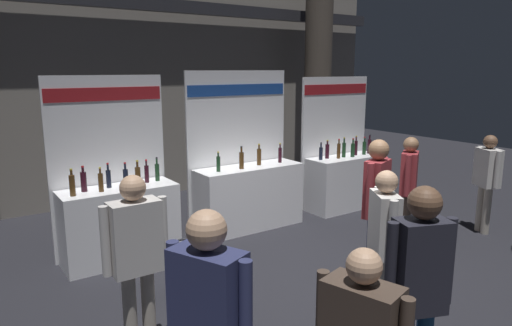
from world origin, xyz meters
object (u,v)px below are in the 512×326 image
visitor_0 (136,250)px  visitor_4 (408,182)px  exhibitor_booth_2 (344,176)px  exhibitor_booth_1 (248,190)px  trash_bin (188,270)px  visitor_3 (383,237)px  visitor_5 (487,175)px  exhibitor_booth_0 (119,215)px  visitor_1 (419,283)px  visitor_8 (376,200)px  visitor_6 (209,323)px

visitor_0 → visitor_4: bearing=-175.1°
exhibitor_booth_2 → exhibitor_booth_1: bearing=177.3°
exhibitor_booth_2 → visitor_0: (-4.91, -2.32, 0.42)m
trash_bin → visitor_3: (1.29, -1.73, 0.66)m
trash_bin → visitor_5: size_ratio=0.40×
exhibitor_booth_0 → visitor_1: bearing=-78.8°
exhibitor_booth_1 → visitor_3: (-0.62, -3.36, 0.34)m
exhibitor_booth_1 → trash_bin: (-1.90, -1.63, -0.32)m
visitor_0 → exhibitor_booth_2: bearing=-155.0°
visitor_4 → visitor_3: bearing=178.9°
exhibitor_booth_0 → exhibitor_booth_1: exhibitor_booth_1 is taller
visitor_4 → exhibitor_booth_0: bearing=119.4°
exhibitor_booth_2 → visitor_8: size_ratio=1.36×
visitor_3 → visitor_4: visitor_3 is taller
exhibitor_booth_0 → visitor_3: 3.63m
exhibitor_booth_2 → visitor_0: bearing=-154.7°
visitor_1 → visitor_8: bearing=-109.3°
visitor_3 → exhibitor_booth_2: bearing=172.8°
visitor_0 → visitor_3: visitor_0 is taller
exhibitor_booth_2 → visitor_1: bearing=-129.6°
visitor_5 → visitor_4: bearing=-77.3°
visitor_5 → visitor_1: bearing=-40.3°
exhibitor_booth_0 → visitor_8: bearing=-47.9°
trash_bin → visitor_0: 1.38m
exhibitor_booth_1 → visitor_4: exhibitor_booth_1 is taller
exhibitor_booth_2 → visitor_3: exhibitor_booth_2 is taller
exhibitor_booth_1 → visitor_6: 4.93m
exhibitor_booth_1 → exhibitor_booth_0: bearing=-177.0°
trash_bin → visitor_8: (1.99, -1.02, 0.75)m
exhibitor_booth_1 → visitor_6: bearing=-126.2°
exhibitor_booth_2 → visitor_1: exhibitor_booth_2 is taller
exhibitor_booth_2 → visitor_4: bearing=-108.0°
exhibitor_booth_2 → visitor_6: bearing=-142.4°
exhibitor_booth_1 → visitor_0: size_ratio=1.51×
exhibitor_booth_1 → exhibitor_booth_2: (2.12, -0.10, -0.03)m
exhibitor_booth_0 → visitor_0: bearing=-104.1°
exhibitor_booth_2 → trash_bin: bearing=-159.2°
trash_bin → visitor_8: bearing=-27.2°
exhibitor_booth_1 → visitor_1: 4.55m
visitor_5 → visitor_0: bearing=-63.8°
exhibitor_booth_2 → exhibitor_booth_0: bearing=-179.8°
visitor_6 → visitor_1: bearing=-126.3°
visitor_3 → visitor_8: size_ratio=0.92×
visitor_3 → visitor_5: bearing=138.0°
visitor_6 → visitor_0: bearing=-27.5°
trash_bin → visitor_3: size_ratio=0.39×
visitor_3 → visitor_4: (2.11, 1.33, -0.01)m
exhibitor_booth_0 → visitor_6: size_ratio=1.39×
exhibitor_booth_0 → visitor_4: (3.70, -1.92, 0.34)m
visitor_0 → exhibitor_booth_0: bearing=-104.4°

